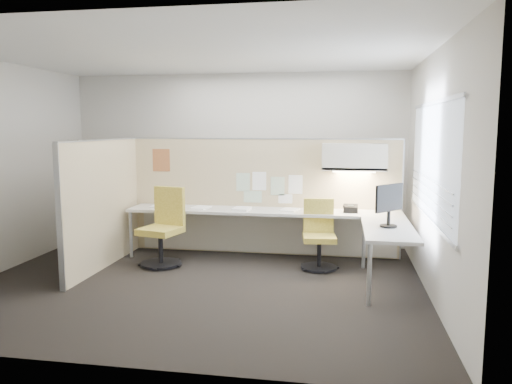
% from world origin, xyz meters
% --- Properties ---
extents(floor, '(5.50, 4.50, 0.01)m').
position_xyz_m(floor, '(0.00, 0.00, -0.01)').
color(floor, black).
rests_on(floor, ground).
extents(ceiling, '(5.50, 4.50, 0.01)m').
position_xyz_m(ceiling, '(0.00, 0.00, 2.80)').
color(ceiling, white).
rests_on(ceiling, wall_back).
extents(wall_back, '(5.50, 0.02, 2.80)m').
position_xyz_m(wall_back, '(0.00, 2.25, 1.40)').
color(wall_back, beige).
rests_on(wall_back, ground).
extents(wall_front, '(5.50, 0.02, 2.80)m').
position_xyz_m(wall_front, '(0.00, -2.25, 1.40)').
color(wall_front, beige).
rests_on(wall_front, ground).
extents(wall_right, '(0.02, 4.50, 2.80)m').
position_xyz_m(wall_right, '(2.75, 0.00, 1.40)').
color(wall_right, beige).
rests_on(wall_right, ground).
extents(window_pane, '(0.01, 2.80, 1.30)m').
position_xyz_m(window_pane, '(2.73, 0.00, 1.55)').
color(window_pane, '#A7B1C2').
rests_on(window_pane, wall_right).
extents(partition_back, '(4.10, 0.06, 1.75)m').
position_xyz_m(partition_back, '(0.55, 1.60, 0.88)').
color(partition_back, '#CEB98E').
rests_on(partition_back, floor).
extents(partition_left, '(0.06, 2.20, 1.75)m').
position_xyz_m(partition_left, '(-1.50, 0.50, 0.88)').
color(partition_left, '#CEB98E').
rests_on(partition_left, floor).
extents(desk, '(4.00, 2.07, 0.73)m').
position_xyz_m(desk, '(0.93, 1.13, 0.60)').
color(desk, beige).
rests_on(desk, floor).
extents(overhead_bin, '(0.90, 0.36, 0.38)m').
position_xyz_m(overhead_bin, '(1.90, 1.39, 1.51)').
color(overhead_bin, beige).
rests_on(overhead_bin, partition_back).
extents(task_light_strip, '(0.60, 0.06, 0.02)m').
position_xyz_m(task_light_strip, '(1.90, 1.39, 1.30)').
color(task_light_strip, '#FFEABF').
rests_on(task_light_strip, overhead_bin).
extents(pinned_papers, '(1.01, 0.00, 0.47)m').
position_xyz_m(pinned_papers, '(0.63, 1.57, 1.03)').
color(pinned_papers, '#8CBF8C').
rests_on(pinned_papers, partition_back).
extents(poster, '(0.28, 0.00, 0.35)m').
position_xyz_m(poster, '(-1.05, 1.57, 1.42)').
color(poster, orange).
rests_on(poster, partition_back).
extents(chair_left, '(0.61, 0.63, 1.08)m').
position_xyz_m(chair_left, '(-0.72, 0.72, 0.50)').
color(chair_left, black).
rests_on(chair_left, floor).
extents(chair_right, '(0.49, 0.51, 0.93)m').
position_xyz_m(chair_right, '(1.44, 0.92, 0.44)').
color(chair_right, black).
rests_on(chair_right, floor).
extents(monitor, '(0.35, 0.39, 0.52)m').
position_xyz_m(monitor, '(2.30, 0.28, 1.03)').
color(monitor, black).
rests_on(monitor, desk).
extents(phone, '(0.21, 0.20, 0.12)m').
position_xyz_m(phone, '(1.86, 1.28, 0.78)').
color(phone, black).
rests_on(phone, desk).
extents(stapler, '(0.15, 0.07, 0.05)m').
position_xyz_m(stapler, '(1.52, 1.43, 0.76)').
color(stapler, black).
rests_on(stapler, desk).
extents(tape_dispenser, '(0.10, 0.06, 0.06)m').
position_xyz_m(tape_dispenser, '(1.90, 1.38, 0.76)').
color(tape_dispenser, black).
rests_on(tape_dispenser, desk).
extents(coat_hook, '(0.18, 0.47, 1.40)m').
position_xyz_m(coat_hook, '(-1.58, -0.22, 1.41)').
color(coat_hook, silver).
rests_on(coat_hook, partition_left).
extents(paper_stack_0, '(0.24, 0.31, 0.02)m').
position_xyz_m(paper_stack_0, '(-0.97, 1.27, 0.74)').
color(paper_stack_0, white).
rests_on(paper_stack_0, desk).
extents(paper_stack_1, '(0.28, 0.34, 0.02)m').
position_xyz_m(paper_stack_1, '(-0.33, 1.25, 0.74)').
color(paper_stack_1, white).
rests_on(paper_stack_1, desk).
extents(paper_stack_2, '(0.26, 0.32, 0.04)m').
position_xyz_m(paper_stack_2, '(0.31, 1.17, 0.75)').
color(paper_stack_2, white).
rests_on(paper_stack_2, desk).
extents(paper_stack_3, '(0.29, 0.34, 0.02)m').
position_xyz_m(paper_stack_3, '(0.99, 1.30, 0.74)').
color(paper_stack_3, white).
rests_on(paper_stack_3, desk).
extents(paper_stack_4, '(0.30, 0.35, 0.02)m').
position_xyz_m(paper_stack_4, '(1.42, 1.27, 0.74)').
color(paper_stack_4, white).
rests_on(paper_stack_4, desk).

